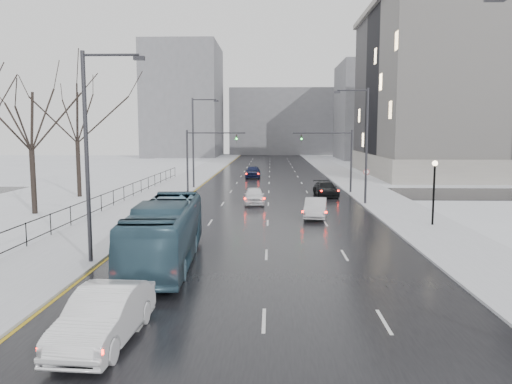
# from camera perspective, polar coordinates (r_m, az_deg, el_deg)

# --- Properties ---
(road) EXTENTS (16.00, 150.00, 0.04)m
(road) POSITION_cam_1_polar(r_m,az_deg,el_deg) (63.38, 1.52, 1.20)
(road) COLOR black
(road) RESTS_ON ground
(cross_road) EXTENTS (130.00, 10.00, 0.04)m
(cross_road) POSITION_cam_1_polar(r_m,az_deg,el_deg) (51.45, 1.47, -0.13)
(cross_road) COLOR black
(cross_road) RESTS_ON ground
(sidewalk_left) EXTENTS (5.00, 150.00, 0.16)m
(sidewalk_left) POSITION_cam_1_polar(r_m,az_deg,el_deg) (64.27, -7.89, 1.27)
(sidewalk_left) COLOR silver
(sidewalk_left) RESTS_ON ground
(sidewalk_right) EXTENTS (5.00, 150.00, 0.16)m
(sidewalk_right) POSITION_cam_1_polar(r_m,az_deg,el_deg) (64.20, 10.93, 1.21)
(sidewalk_right) COLOR silver
(sidewalk_right) RESTS_ON ground
(park_strip) EXTENTS (14.00, 150.00, 0.12)m
(park_strip) POSITION_cam_1_polar(r_m,az_deg,el_deg) (66.52, -15.98, 1.24)
(park_strip) COLOR white
(park_strip) RESTS_ON ground
(tree_park_d) EXTENTS (8.75, 8.75, 12.50)m
(tree_park_d) POSITION_cam_1_polar(r_m,az_deg,el_deg) (41.70, -23.93, -2.41)
(tree_park_d) COLOR black
(tree_park_d) RESTS_ON ground
(tree_park_e) EXTENTS (9.45, 9.45, 13.50)m
(tree_park_e) POSITION_cam_1_polar(r_m,az_deg,el_deg) (50.94, -19.49, -0.62)
(tree_park_e) COLOR black
(tree_park_e) RESTS_ON ground
(iron_fence) EXTENTS (0.06, 70.00, 1.30)m
(iron_fence) POSITION_cam_1_polar(r_m,az_deg,el_deg) (36.02, -19.84, -2.15)
(iron_fence) COLOR black
(iron_fence) RESTS_ON sidewalk_left
(streetlight_r_mid) EXTENTS (2.95, 0.25, 10.00)m
(streetlight_r_mid) POSITION_cam_1_polar(r_m,az_deg,el_deg) (43.80, 12.24, 5.83)
(streetlight_r_mid) COLOR #2D2D33
(streetlight_r_mid) RESTS_ON ground
(streetlight_l_near) EXTENTS (2.95, 0.25, 10.00)m
(streetlight_l_near) POSITION_cam_1_polar(r_m,az_deg,el_deg) (24.55, -18.32, 4.91)
(streetlight_l_near) COLOR #2D2D33
(streetlight_l_near) RESTS_ON ground
(streetlight_l_far) EXTENTS (2.95, 0.25, 10.00)m
(streetlight_l_far) POSITION_cam_1_polar(r_m,az_deg,el_deg) (55.70, -6.97, 6.14)
(streetlight_l_far) COLOR #2D2D33
(streetlight_l_far) RESTS_ON ground
(lamppost_r_mid) EXTENTS (0.36, 0.36, 4.28)m
(lamppost_r_mid) POSITION_cam_1_polar(r_m,az_deg,el_deg) (34.94, 19.69, 0.95)
(lamppost_r_mid) COLOR black
(lamppost_r_mid) RESTS_ON sidewalk_right
(mast_signal_right) EXTENTS (6.10, 0.33, 6.50)m
(mast_signal_right) POSITION_cam_1_polar(r_m,az_deg,el_deg) (51.60, 9.67, 4.35)
(mast_signal_right) COLOR #2D2D33
(mast_signal_right) RESTS_ON ground
(mast_signal_left) EXTENTS (6.10, 0.33, 6.50)m
(mast_signal_left) POSITION_cam_1_polar(r_m,az_deg,el_deg) (51.66, -6.69, 4.40)
(mast_signal_left) COLOR #2D2D33
(mast_signal_left) RESTS_ON ground
(no_uturn_sign) EXTENTS (0.60, 0.06, 2.70)m
(no_uturn_sign) POSITION_cam_1_polar(r_m,az_deg,el_deg) (48.08, 12.49, 1.95)
(no_uturn_sign) COLOR #2D2D33
(no_uturn_sign) RESTS_ON sidewalk_right
(civic_building) EXTENTS (41.00, 31.00, 24.80)m
(civic_building) POSITION_cam_1_polar(r_m,az_deg,el_deg) (82.87, 26.94, 9.55)
(civic_building) COLOR gray
(civic_building) RESTS_ON ground
(bldg_far_right) EXTENTS (24.00, 20.00, 22.00)m
(bldg_far_right) POSITION_cam_1_polar(r_m,az_deg,el_deg) (121.38, 15.14, 8.89)
(bldg_far_right) COLOR slate
(bldg_far_right) RESTS_ON ground
(bldg_far_left) EXTENTS (18.00, 22.00, 28.00)m
(bldg_far_left) POSITION_cam_1_polar(r_m,az_deg,el_deg) (130.20, -8.23, 10.22)
(bldg_far_left) COLOR slate
(bldg_far_left) RESTS_ON ground
(bldg_far_center) EXTENTS (30.00, 18.00, 18.00)m
(bldg_far_center) POSITION_cam_1_polar(r_m,az_deg,el_deg) (143.14, 3.27, 7.98)
(bldg_far_center) COLOR slate
(bldg_far_center) RESTS_ON ground
(sedan_left_near) EXTENTS (1.99, 5.04, 1.63)m
(sedan_left_near) POSITION_cam_1_polar(r_m,az_deg,el_deg) (16.02, -16.95, -13.37)
(sedan_left_near) COLOR white
(sedan_left_near) RESTS_ON road
(bus) EXTENTS (3.16, 11.00, 3.03)m
(bus) POSITION_cam_1_polar(r_m,az_deg,el_deg) (24.20, -10.31, -4.58)
(bus) COLOR #385A6E
(bus) RESTS_ON road
(sedan_center_near) EXTENTS (1.93, 4.37, 1.46)m
(sedan_center_near) POSITION_cam_1_polar(r_m,az_deg,el_deg) (43.57, -0.20, -0.41)
(sedan_center_near) COLOR white
(sedan_center_near) RESTS_ON road
(sedan_right_near) EXTENTS (2.08, 4.54, 1.44)m
(sedan_right_near) POSITION_cam_1_polar(r_m,az_deg,el_deg) (36.84, 6.82, -1.82)
(sedan_right_near) COLOR silver
(sedan_right_near) RESTS_ON road
(sedan_right_far) EXTENTS (2.39, 4.99, 1.40)m
(sedan_right_far) POSITION_cam_1_polar(r_m,az_deg,el_deg) (49.37, 7.97, 0.35)
(sedan_right_far) COLOR black
(sedan_right_far) RESTS_ON road
(sedan_center_far) EXTENTS (1.99, 4.93, 1.68)m
(sedan_center_far) POSITION_cam_1_polar(r_m,az_deg,el_deg) (68.30, -0.35, 2.34)
(sedan_center_far) COLOR #141A3C
(sedan_center_far) RESTS_ON road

